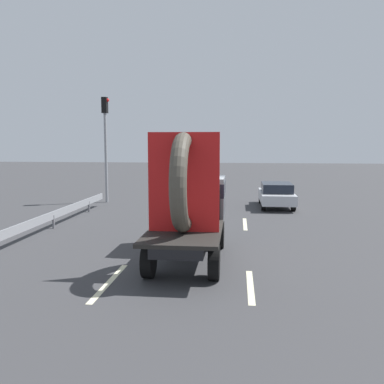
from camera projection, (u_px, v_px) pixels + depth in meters
The scene contains 9 objects.
ground_plane at pixel (194, 254), 13.29m from camera, with size 120.00×120.00×0.00m, color #38383A.
flatbed_truck at pixel (190, 202), 12.76m from camera, with size 2.02×5.25×3.77m.
distant_sedan at pixel (276, 194), 22.78m from camera, with size 1.74×4.06×1.32m.
traffic_light at pixel (106, 135), 24.29m from camera, with size 0.42×0.36×6.08m.
guardrail at pixel (28, 226), 15.06m from camera, with size 0.10×16.61×0.71m.
lane_dash_left_near at pixel (109, 282), 10.57m from camera, with size 2.97×0.16×0.01m, color beige.
lane_dash_left_far at pixel (164, 222), 18.46m from camera, with size 2.71×0.16×0.01m, color beige.
lane_dash_right_near at pixel (250, 286), 10.26m from camera, with size 2.46×0.16×0.01m, color beige.
lane_dash_right_far at pixel (245, 224), 18.10m from camera, with size 2.68×0.16×0.01m, color beige.
Camera 1 is at (1.34, -12.90, 3.50)m, focal length 39.29 mm.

